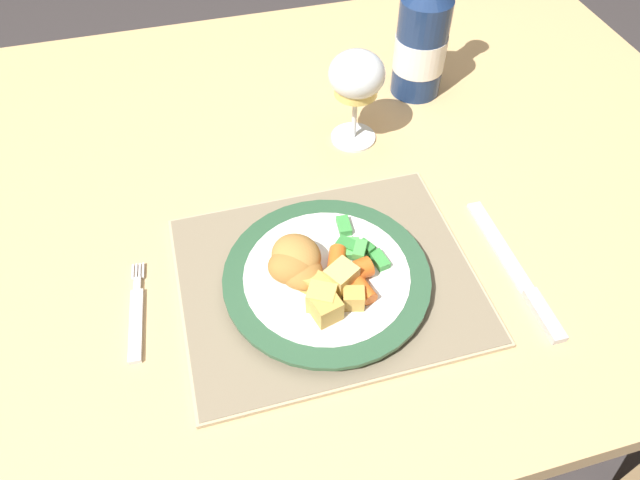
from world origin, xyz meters
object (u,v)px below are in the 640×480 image
wine_glass (356,79)px  bottle (422,36)px  dinner_plate (327,278)px  fork (136,317)px  table_knife (521,278)px  dining_table (258,223)px

wine_glass → bottle: bearing=34.1°
dinner_plate → bottle: bottle is taller
fork → table_knife: bearing=-8.4°
dinner_plate → bottle: size_ratio=0.92×
dinner_plate → table_knife: size_ratio=1.10×
dinner_plate → fork: (-0.22, 0.01, -0.01)m
dining_table → wine_glass: 0.25m
dinner_plate → fork: bearing=176.3°
dinner_plate → wine_glass: (0.11, 0.25, 0.08)m
bottle → wine_glass: bearing=-145.9°
dining_table → bottle: (0.29, 0.14, 0.18)m
wine_glass → table_knife: bearing=-69.5°
wine_glass → bottle: size_ratio=0.54×
dining_table → wine_glass: size_ratio=10.15×
dining_table → fork: (-0.17, -0.18, 0.09)m
dining_table → wine_glass: wine_glass is taller
dining_table → dinner_plate: 0.23m
wine_glass → bottle: (0.13, 0.09, -0.01)m
dining_table → wine_glass: bearing=18.4°
fork → bottle: bottle is taller
table_knife → wine_glass: size_ratio=1.55×
wine_glass → fork: bearing=-144.4°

